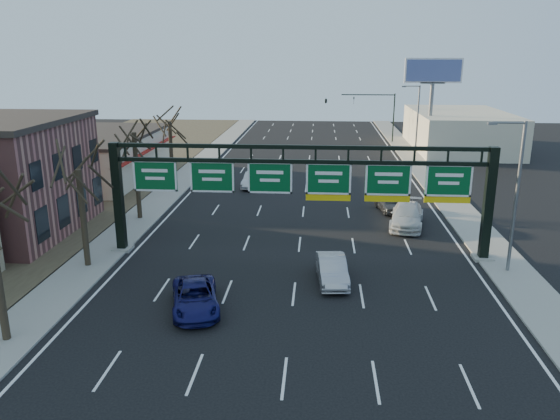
# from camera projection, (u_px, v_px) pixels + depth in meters

# --- Properties ---
(ground) EXTENTS (160.00, 160.00, 0.00)m
(ground) POSITION_uv_depth(u_px,v_px,m) (292.00, 310.00, 27.79)
(ground) COLOR black
(ground) RESTS_ON ground
(sidewalk_left) EXTENTS (3.00, 120.00, 0.12)m
(sidewalk_left) POSITION_uv_depth(u_px,v_px,m) (158.00, 201.00, 47.83)
(sidewalk_left) COLOR gray
(sidewalk_left) RESTS_ON ground
(sidewalk_right) EXTENTS (3.00, 120.00, 0.12)m
(sidewalk_right) POSITION_uv_depth(u_px,v_px,m) (456.00, 207.00, 46.03)
(sidewalk_right) COLOR gray
(sidewalk_right) RESTS_ON ground
(dirt_strip_left) EXTENTS (21.00, 120.00, 0.06)m
(dirt_strip_left) POSITION_uv_depth(u_px,v_px,m) (24.00, 199.00, 48.70)
(dirt_strip_left) COLOR #473D2B
(dirt_strip_left) RESTS_ON ground
(lane_markings) EXTENTS (21.60, 120.00, 0.01)m
(lane_markings) POSITION_uv_depth(u_px,v_px,m) (304.00, 205.00, 46.95)
(lane_markings) COLOR white
(lane_markings) RESTS_ON ground
(sign_gantry) EXTENTS (24.60, 1.20, 7.20)m
(sign_gantry) POSITION_uv_depth(u_px,v_px,m) (302.00, 185.00, 34.15)
(sign_gantry) COLOR black
(sign_gantry) RESTS_ON ground
(cream_strip) EXTENTS (10.90, 18.40, 4.70)m
(cream_strip) POSITION_uv_depth(u_px,v_px,m) (100.00, 156.00, 56.42)
(cream_strip) COLOR beige
(cream_strip) RESTS_ON ground
(building_right_distant) EXTENTS (12.00, 20.00, 5.00)m
(building_right_distant) POSITION_uv_depth(u_px,v_px,m) (459.00, 130.00, 73.58)
(building_right_distant) COLOR beige
(building_right_distant) RESTS_ON ground
(tree_gantry) EXTENTS (3.60, 3.60, 8.48)m
(tree_gantry) POSITION_uv_depth(u_px,v_px,m) (76.00, 152.00, 31.50)
(tree_gantry) COLOR #2C2418
(tree_gantry) RESTS_ON sidewalk_left
(tree_mid) EXTENTS (3.60, 3.60, 9.24)m
(tree_mid) POSITION_uv_depth(u_px,v_px,m) (133.00, 119.00, 40.87)
(tree_mid) COLOR #2C2418
(tree_mid) RESTS_ON sidewalk_left
(tree_far) EXTENTS (3.60, 3.60, 8.86)m
(tree_far) POSITION_uv_depth(u_px,v_px,m) (169.00, 110.00, 50.55)
(tree_far) COLOR #2C2418
(tree_far) RESTS_ON sidewalk_left
(streetlight_near) EXTENTS (2.15, 0.22, 9.00)m
(streetlight_near) POSITION_uv_depth(u_px,v_px,m) (515.00, 190.00, 31.25)
(streetlight_near) COLOR slate
(streetlight_near) RESTS_ON sidewalk_right
(streetlight_far) EXTENTS (2.15, 0.22, 9.00)m
(streetlight_far) POSITION_uv_depth(u_px,v_px,m) (416.00, 119.00, 63.81)
(streetlight_far) COLOR slate
(streetlight_far) RESTS_ON sidewalk_right
(billboard_right) EXTENTS (7.00, 0.50, 12.00)m
(billboard_right) POSITION_uv_depth(u_px,v_px,m) (433.00, 82.00, 67.30)
(billboard_right) COLOR slate
(billboard_right) RESTS_ON ground
(traffic_signal_mast) EXTENTS (10.16, 0.54, 7.00)m
(traffic_signal_mast) POSITION_uv_depth(u_px,v_px,m) (351.00, 104.00, 78.55)
(traffic_signal_mast) COLOR black
(traffic_signal_mast) RESTS_ON ground
(car_blue_suv) EXTENTS (3.46, 5.34, 1.37)m
(car_blue_suv) POSITION_uv_depth(u_px,v_px,m) (195.00, 297.00, 27.68)
(car_blue_suv) COLOR #121352
(car_blue_suv) RESTS_ON ground
(car_silver_sedan) EXTENTS (1.95, 4.57, 1.47)m
(car_silver_sedan) POSITION_uv_depth(u_px,v_px,m) (332.00, 270.00, 31.08)
(car_silver_sedan) COLOR #9D9DA1
(car_silver_sedan) RESTS_ON ground
(car_white_wagon) EXTENTS (3.39, 6.07, 1.66)m
(car_white_wagon) POSITION_uv_depth(u_px,v_px,m) (407.00, 215.00, 41.05)
(car_white_wagon) COLOR silver
(car_white_wagon) RESTS_ON ground
(car_grey_far) EXTENTS (2.35, 4.20, 1.35)m
(car_grey_far) POSITION_uv_depth(u_px,v_px,m) (389.00, 203.00, 45.05)
(car_grey_far) COLOR #3A3B3E
(car_grey_far) RESTS_ON ground
(car_silver_distant) EXTENTS (1.90, 4.47, 1.44)m
(car_silver_distant) POSITION_uv_depth(u_px,v_px,m) (253.00, 180.00, 53.04)
(car_silver_distant) COLOR silver
(car_silver_distant) RESTS_ON ground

